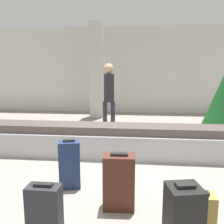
% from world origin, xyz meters
% --- Properties ---
extents(ground_plane, '(18.00, 18.00, 0.00)m').
position_xyz_m(ground_plane, '(0.00, 0.00, 0.00)').
color(ground_plane, gray).
extents(back_wall, '(18.00, 0.06, 3.20)m').
position_xyz_m(back_wall, '(0.00, 6.23, 1.60)').
color(back_wall, beige).
rests_on(back_wall, ground_plane).
extents(carousel, '(8.72, 0.72, 0.60)m').
position_xyz_m(carousel, '(0.00, 1.32, 0.29)').
color(carousel, '#9E9EA3').
rests_on(carousel, ground_plane).
extents(pillar, '(0.45, 0.45, 3.20)m').
position_xyz_m(pillar, '(-0.94, 5.24, 1.60)').
color(pillar, beige).
rests_on(pillar, ground_plane).
extents(suitcase_0, '(0.32, 0.19, 0.59)m').
position_xyz_m(suitcase_0, '(-0.39, -1.17, 0.28)').
color(suitcase_0, '#232328').
rests_on(suitcase_0, ground_plane).
extents(suitcase_2, '(0.38, 0.25, 0.69)m').
position_xyz_m(suitcase_2, '(0.28, -0.53, 0.33)').
color(suitcase_2, '#472319').
rests_on(suitcase_2, ground_plane).
extents(suitcase_3, '(0.33, 0.25, 0.70)m').
position_xyz_m(suitcase_3, '(-0.45, -0.08, 0.34)').
color(suitcase_3, navy).
rests_on(suitcase_3, ground_plane).
extents(suitcase_6, '(0.28, 0.20, 0.51)m').
position_xyz_m(suitcase_6, '(1.09, -1.02, 0.24)').
color(suitcase_6, '#A3843D').
rests_on(suitcase_6, ground_plane).
extents(traveler_0, '(0.31, 0.36, 1.79)m').
position_xyz_m(traveler_0, '(-0.24, 2.81, 1.08)').
color(traveler_0, '#282833').
rests_on(traveler_0, ground_plane).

